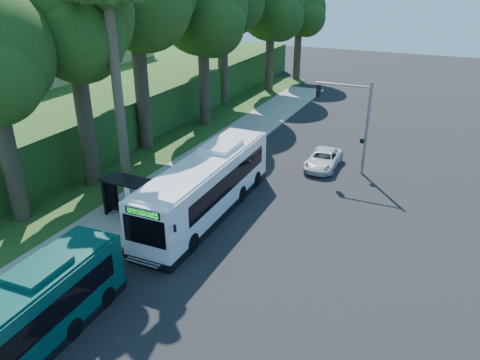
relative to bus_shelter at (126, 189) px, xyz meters
The scene contains 16 objects.
ground 8.00m from the bus_shelter, 21.51° to the left, with size 140.00×140.00×0.00m, color black.
sidewalk 3.35m from the bus_shelter, 90.90° to the left, with size 4.50×70.00×0.12m, color gray.
red_curb 3.07m from the bus_shelter, 26.83° to the right, with size 0.25×30.00×0.13m, color maroon.
grass_verge 9.90m from the bus_shelter, 126.16° to the left, with size 8.00×70.00×0.06m, color #234719.
bus_shelter is the anchor object (origin of this frame).
stop_sign_pole 2.85m from the bus_shelter, 49.08° to the right, with size 0.35×0.06×3.17m.
traffic_signal_pole 17.15m from the bus_shelter, 49.36° to the left, with size 4.10×0.30×7.00m.
palm_tree 10.70m from the bus_shelter, 124.80° to the left, with size 4.20×4.20×14.40m.
hillside_backdrop 26.18m from the bus_shelter, 136.68° to the left, with size 24.00×60.00×8.80m.
tree_0 11.08m from the bus_shelter, 151.08° to the left, with size 8.40×8.00×15.70m.
tree_2 21.25m from the bus_shelter, 103.83° to the left, with size 8.82×8.40×15.12m.
tree_4 35.97m from the bus_shelter, 96.78° to the left, with size 8.40×8.00×14.14m.
tree_5 43.55m from the bus_shelter, 94.21° to the left, with size 7.35×7.00×12.86m.
white_bus 5.02m from the bus_shelter, 29.24° to the left, with size 3.05×13.40×3.98m.
teal_bus 12.28m from the bus_shelter, 73.18° to the right, with size 2.93×11.48×3.39m.
pickup 15.70m from the bus_shelter, 54.74° to the left, with size 2.22×4.82×1.34m, color silver.
Camera 1 is at (10.08, -23.57, 14.18)m, focal length 35.00 mm.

